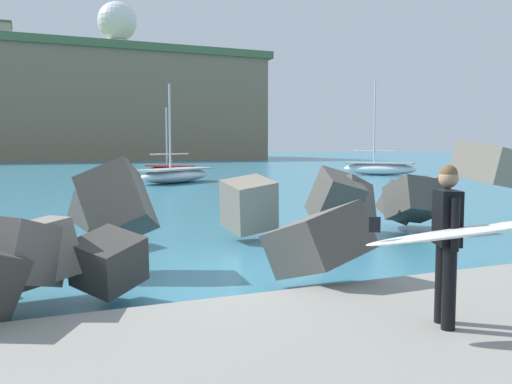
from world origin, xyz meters
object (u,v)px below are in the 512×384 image
(boat_near_centre, at_px, (379,168))
(radar_dome, at_px, (117,26))
(surfer_with_board, at_px, (453,234))
(boat_mid_centre, at_px, (175,175))
(boat_mid_left, at_px, (170,169))

(boat_near_centre, height_order, radar_dome, radar_dome)
(surfer_with_board, relative_size, radar_dome, 0.21)
(boat_near_centre, xyz_separation_m, boat_mid_centre, (-16.86, -2.49, -0.07))
(surfer_with_board, height_order, boat_near_centre, boat_near_centre)
(boat_near_centre, xyz_separation_m, radar_dome, (-9.12, 65.69, 23.10))
(boat_near_centre, bearing_deg, radar_dome, 97.91)
(radar_dome, bearing_deg, boat_near_centre, -82.09)
(boat_near_centre, bearing_deg, boat_mid_left, 155.49)
(surfer_with_board, distance_m, radar_dome, 99.54)
(surfer_with_board, xyz_separation_m, boat_mid_left, (6.36, 37.32, -0.85))
(boat_mid_left, distance_m, radar_dome, 63.59)
(radar_dome, bearing_deg, boat_mid_left, -95.55)
(boat_mid_centre, distance_m, radar_dome, 72.42)
(boat_near_centre, distance_m, boat_mid_left, 16.32)
(radar_dome, bearing_deg, surfer_with_board, -97.16)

